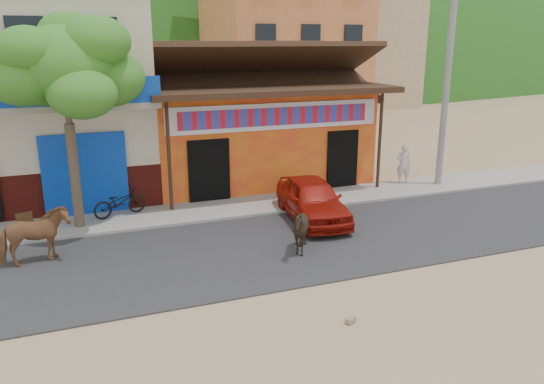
{
  "coord_description": "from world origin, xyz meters",
  "views": [
    {
      "loc": [
        -4.51,
        -9.86,
        5.38
      ],
      "look_at": [
        0.35,
        3.0,
        1.4
      ],
      "focal_mm": 35.0,
      "sensor_mm": 36.0,
      "label": 1
    }
  ],
  "objects_px": {
    "red_car": "(312,199)",
    "cow_tan": "(34,237)",
    "utility_pole": "(447,76)",
    "cafe_chair_right": "(26,215)",
    "pedestrian": "(403,164)",
    "cow_dark": "(301,231)",
    "tree": "(69,124)",
    "scooter": "(120,202)"
  },
  "relations": [
    {
      "from": "pedestrian",
      "to": "cow_tan",
      "type": "bearing_deg",
      "value": 37.57
    },
    {
      "from": "utility_pole",
      "to": "cafe_chair_right",
      "type": "distance_m",
      "value": 14.63
    },
    {
      "from": "cow_dark",
      "to": "scooter",
      "type": "relative_size",
      "value": 0.74
    },
    {
      "from": "cow_dark",
      "to": "red_car",
      "type": "distance_m",
      "value": 2.69
    },
    {
      "from": "cow_tan",
      "to": "red_car",
      "type": "height_order",
      "value": "cow_tan"
    },
    {
      "from": "utility_pole",
      "to": "red_car",
      "type": "height_order",
      "value": "utility_pole"
    },
    {
      "from": "tree",
      "to": "utility_pole",
      "type": "xyz_separation_m",
      "value": [
        12.8,
        0.2,
        1.0
      ]
    },
    {
      "from": "cow_dark",
      "to": "cafe_chair_right",
      "type": "height_order",
      "value": "cow_dark"
    },
    {
      "from": "tree",
      "to": "cow_tan",
      "type": "bearing_deg",
      "value": -114.99
    },
    {
      "from": "utility_pole",
      "to": "scooter",
      "type": "relative_size",
      "value": 4.8
    },
    {
      "from": "tree",
      "to": "pedestrian",
      "type": "relative_size",
      "value": 4.1
    },
    {
      "from": "tree",
      "to": "utility_pole",
      "type": "bearing_deg",
      "value": 0.9
    },
    {
      "from": "tree",
      "to": "red_car",
      "type": "relative_size",
      "value": 1.58
    },
    {
      "from": "utility_pole",
      "to": "red_car",
      "type": "xyz_separation_m",
      "value": [
        -6.11,
        -1.88,
        -3.43
      ]
    },
    {
      "from": "cow_tan",
      "to": "pedestrian",
      "type": "distance_m",
      "value": 13.05
    },
    {
      "from": "tree",
      "to": "scooter",
      "type": "bearing_deg",
      "value": 23.84
    },
    {
      "from": "utility_pole",
      "to": "red_car",
      "type": "distance_m",
      "value": 7.25
    },
    {
      "from": "utility_pole",
      "to": "cafe_chair_right",
      "type": "bearing_deg",
      "value": -179.37
    },
    {
      "from": "red_car",
      "to": "cow_tan",
      "type": "bearing_deg",
      "value": -168.8
    },
    {
      "from": "scooter",
      "to": "cafe_chair_right",
      "type": "relative_size",
      "value": 1.73
    },
    {
      "from": "red_car",
      "to": "scooter",
      "type": "xyz_separation_m",
      "value": [
        -5.49,
        2.21,
        -0.13
      ]
    },
    {
      "from": "scooter",
      "to": "pedestrian",
      "type": "distance_m",
      "value": 10.41
    },
    {
      "from": "cow_tan",
      "to": "cafe_chair_right",
      "type": "xyz_separation_m",
      "value": [
        -0.33,
        2.34,
        -0.15
      ]
    },
    {
      "from": "utility_pole",
      "to": "tree",
      "type": "bearing_deg",
      "value": -179.1
    },
    {
      "from": "cow_dark",
      "to": "cow_tan",
      "type": "bearing_deg",
      "value": -122.21
    },
    {
      "from": "red_car",
      "to": "pedestrian",
      "type": "distance_m",
      "value": 5.5
    },
    {
      "from": "tree",
      "to": "utility_pole",
      "type": "distance_m",
      "value": 12.84
    },
    {
      "from": "cow_dark",
      "to": "pedestrian",
      "type": "height_order",
      "value": "pedestrian"
    },
    {
      "from": "utility_pole",
      "to": "cafe_chair_right",
      "type": "xyz_separation_m",
      "value": [
        -14.2,
        -0.16,
        -3.52
      ]
    },
    {
      "from": "cow_tan",
      "to": "scooter",
      "type": "bearing_deg",
      "value": -51.7
    },
    {
      "from": "cow_dark",
      "to": "scooter",
      "type": "distance_m",
      "value": 6.09
    },
    {
      "from": "cow_dark",
      "to": "pedestrian",
      "type": "xyz_separation_m",
      "value": [
        6.31,
        4.76,
        0.2
      ]
    },
    {
      "from": "cow_dark",
      "to": "cafe_chair_right",
      "type": "distance_m",
      "value": 7.81
    },
    {
      "from": "tree",
      "to": "red_car",
      "type": "bearing_deg",
      "value": -14.06
    },
    {
      "from": "scooter",
      "to": "pedestrian",
      "type": "xyz_separation_m",
      "value": [
        10.4,
        0.25,
        0.29
      ]
    },
    {
      "from": "scooter",
      "to": "pedestrian",
      "type": "relative_size",
      "value": 1.14
    },
    {
      "from": "pedestrian",
      "to": "scooter",
      "type": "bearing_deg",
      "value": 25.29
    },
    {
      "from": "cow_tan",
      "to": "cow_dark",
      "type": "bearing_deg",
      "value": -117.64
    },
    {
      "from": "utility_pole",
      "to": "cow_tan",
      "type": "height_order",
      "value": "utility_pole"
    },
    {
      "from": "utility_pole",
      "to": "scooter",
      "type": "height_order",
      "value": "utility_pole"
    },
    {
      "from": "scooter",
      "to": "cow_dark",
      "type": "bearing_deg",
      "value": -156.18
    },
    {
      "from": "utility_pole",
      "to": "cow_dark",
      "type": "xyz_separation_m",
      "value": [
        -7.5,
        -4.17,
        -3.47
      ]
    }
  ]
}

